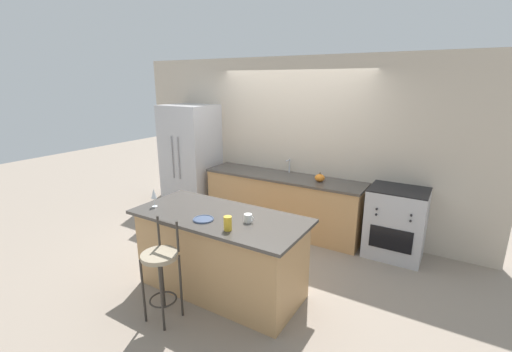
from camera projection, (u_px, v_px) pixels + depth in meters
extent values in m
plane|color=gray|center=(271.00, 236.00, 5.32)|extent=(18.00, 18.00, 0.00)
cube|color=beige|center=(293.00, 144.00, 5.52)|extent=(6.00, 0.07, 2.70)
cube|color=tan|center=(283.00, 203.00, 5.50)|extent=(2.54, 0.63, 0.87)
cube|color=#47423D|center=(283.00, 176.00, 5.38)|extent=(2.58, 0.67, 0.03)
cube|color=black|center=(283.00, 176.00, 5.38)|extent=(0.56, 0.35, 0.01)
cylinder|color=#ADAFB5|center=(289.00, 166.00, 5.52)|extent=(0.02, 0.02, 0.22)
cylinder|color=#ADAFB5|center=(288.00, 160.00, 5.45)|extent=(0.02, 0.12, 0.02)
cube|color=tan|center=(220.00, 254.00, 3.86)|extent=(1.84, 0.78, 0.89)
cube|color=#47423D|center=(219.00, 216.00, 3.74)|extent=(1.96, 0.90, 0.03)
cube|color=#BCBCC1|center=(191.00, 159.00, 6.20)|extent=(0.87, 0.76, 1.93)
cylinder|color=#939399|center=(172.00, 157.00, 5.88)|extent=(0.02, 0.02, 0.73)
cylinder|color=#939399|center=(178.00, 158.00, 5.81)|extent=(0.02, 0.02, 0.73)
cube|color=#B7B7BC|center=(396.00, 223.00, 4.64)|extent=(0.74, 0.60, 0.95)
cube|color=black|center=(390.00, 239.00, 4.41)|extent=(0.53, 0.01, 0.30)
cube|color=black|center=(400.00, 189.00, 4.51)|extent=(0.74, 0.60, 0.02)
cylinder|color=black|center=(377.00, 209.00, 4.41)|extent=(0.03, 0.02, 0.03)
cylinder|color=black|center=(411.00, 215.00, 4.20)|extent=(0.03, 0.02, 0.03)
cylinder|color=black|center=(376.00, 215.00, 4.43)|extent=(0.03, 0.02, 0.03)
cylinder|color=black|center=(410.00, 221.00, 4.22)|extent=(0.03, 0.02, 0.03)
cylinder|color=#332D28|center=(143.00, 291.00, 3.36)|extent=(0.02, 0.02, 0.69)
cylinder|color=#332D28|center=(162.00, 300.00, 3.23)|extent=(0.02, 0.02, 0.69)
cylinder|color=#332D28|center=(163.00, 279.00, 3.57)|extent=(0.02, 0.02, 0.69)
cylinder|color=#332D28|center=(181.00, 286.00, 3.44)|extent=(0.02, 0.02, 0.69)
torus|color=#332D28|center=(163.00, 299.00, 3.43)|extent=(0.27, 0.27, 0.02)
cylinder|color=gray|center=(159.00, 256.00, 3.30)|extent=(0.36, 0.36, 0.04)
cylinder|color=#332D28|center=(159.00, 231.00, 3.42)|extent=(0.02, 0.02, 0.32)
cylinder|color=#332D28|center=(178.00, 237.00, 3.29)|extent=(0.02, 0.02, 0.32)
cube|color=#332D28|center=(167.00, 224.00, 3.33)|extent=(0.26, 0.02, 0.04)
cylinder|color=#425170|center=(203.00, 219.00, 3.59)|extent=(0.22, 0.22, 0.01)
torus|color=#425170|center=(203.00, 219.00, 3.59)|extent=(0.21, 0.21, 0.01)
cylinder|color=white|center=(155.00, 206.00, 3.98)|extent=(0.06, 0.06, 0.00)
cylinder|color=white|center=(154.00, 202.00, 3.96)|extent=(0.01, 0.01, 0.10)
cone|color=white|center=(154.00, 193.00, 3.94)|extent=(0.07, 0.07, 0.12)
cylinder|color=white|center=(248.00, 218.00, 3.53)|extent=(0.08, 0.08, 0.09)
torus|color=white|center=(251.00, 219.00, 3.51)|extent=(0.06, 0.01, 0.06)
cylinder|color=gold|center=(228.00, 223.00, 3.33)|extent=(0.08, 0.08, 0.14)
ellipsoid|color=orange|center=(320.00, 178.00, 5.03)|extent=(0.14, 0.14, 0.11)
cylinder|color=brown|center=(320.00, 173.00, 5.01)|extent=(0.02, 0.02, 0.02)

